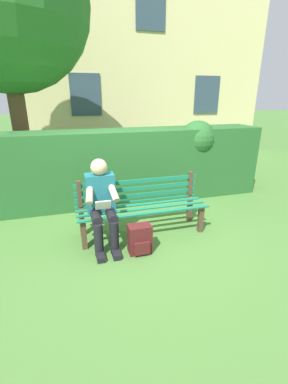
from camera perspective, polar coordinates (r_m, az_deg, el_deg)
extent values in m
plane|color=#477533|center=(3.98, -0.41, -8.87)|extent=(60.00, 60.00, 0.00)
cube|color=#4C3828|center=(4.02, 12.19, -5.69)|extent=(0.07, 0.07, 0.42)
cube|color=#4C3828|center=(3.60, -12.91, -8.99)|extent=(0.07, 0.07, 0.42)
cube|color=#4C3828|center=(4.33, 9.84, -3.60)|extent=(0.07, 0.07, 0.42)
cube|color=#4C3828|center=(3.94, -13.31, -6.35)|extent=(0.07, 0.07, 0.42)
cube|color=#197251|center=(4.00, -1.36, -1.88)|extent=(1.87, 0.06, 0.02)
cube|color=#197251|center=(3.86, -0.75, -2.74)|extent=(1.87, 0.06, 0.02)
cube|color=#197251|center=(3.72, -0.08, -3.67)|extent=(1.87, 0.06, 0.02)
cube|color=#197251|center=(3.58, 0.63, -4.66)|extent=(1.87, 0.06, 0.02)
cube|color=#4C3828|center=(4.21, 9.95, 1.86)|extent=(0.06, 0.06, 0.38)
cube|color=#4C3828|center=(3.81, -13.85, -0.41)|extent=(0.06, 0.06, 0.38)
cube|color=#197251|center=(3.96, -1.34, -0.71)|extent=(1.87, 0.02, 0.06)
cube|color=#197251|center=(3.92, -1.35, 0.80)|extent=(1.87, 0.02, 0.06)
cube|color=#197251|center=(3.89, -1.36, 2.34)|extent=(1.87, 0.02, 0.06)
cube|color=#1E6672|center=(3.60, -9.48, -0.11)|extent=(0.38, 0.22, 0.52)
sphere|color=#D8AD8C|center=(3.48, -9.77, 5.34)|extent=(0.22, 0.22, 0.22)
cylinder|color=black|center=(3.51, -7.20, -4.77)|extent=(0.13, 0.42, 0.13)
cylinder|color=black|center=(3.49, -10.45, -5.11)|extent=(0.13, 0.42, 0.13)
cylinder|color=black|center=(3.44, -6.44, -9.81)|extent=(0.12, 0.12, 0.44)
cylinder|color=black|center=(3.42, -9.80, -10.20)|extent=(0.12, 0.12, 0.44)
cube|color=black|center=(3.47, -6.08, -13.09)|extent=(0.10, 0.24, 0.07)
cube|color=black|center=(3.45, -9.45, -13.50)|extent=(0.10, 0.24, 0.07)
cylinder|color=#D8AD8C|center=(3.47, -6.79, 0.31)|extent=(0.14, 0.32, 0.26)
cylinder|color=#D8AD8C|center=(3.44, -11.71, -0.17)|extent=(0.14, 0.32, 0.26)
cube|color=white|center=(3.39, -8.85, -2.81)|extent=(0.20, 0.07, 0.13)
cube|color=#265B28|center=(4.96, -9.04, 5.24)|extent=(6.19, 0.76, 1.35)
sphere|color=#265B28|center=(5.31, 11.53, 11.28)|extent=(0.69, 0.69, 0.69)
sphere|color=#265B28|center=(5.01, -27.43, 8.15)|extent=(0.61, 0.61, 0.61)
cylinder|color=brown|center=(5.97, -25.17, 12.44)|extent=(0.32, 0.32, 2.64)
sphere|color=#2D702D|center=(6.14, -28.68, 32.73)|extent=(3.08, 3.08, 3.08)
cube|color=beige|center=(10.45, -1.34, 28.76)|extent=(8.08, 2.87, 7.00)
cube|color=#334756|center=(9.73, 13.46, 19.80)|extent=(0.90, 0.04, 1.20)
cube|color=#334756|center=(8.55, -12.56, 19.89)|extent=(0.90, 0.04, 1.20)
cube|color=#334756|center=(9.25, 1.45, 35.22)|extent=(0.90, 0.04, 1.20)
cube|color=#4C1919|center=(3.45, -0.93, -10.12)|extent=(0.30, 0.19, 0.38)
cube|color=#4C1919|center=(3.39, -0.41, -12.17)|extent=(0.21, 0.04, 0.17)
cylinder|color=#4C1919|center=(3.55, 0.00, -8.81)|extent=(0.04, 0.04, 0.23)
cylinder|color=#4C1919|center=(3.51, -2.82, -9.19)|extent=(0.04, 0.04, 0.23)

